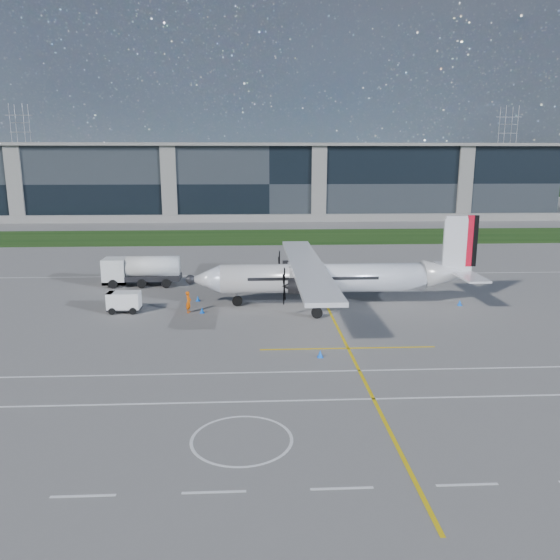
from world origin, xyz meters
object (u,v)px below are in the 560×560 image
baggage_tug (124,302)px  safety_cone_nose_port (202,310)px  pylon_east (506,151)px  pylon_west (22,151)px  ground_crew_person (188,300)px  fuel_tanker_truck (136,271)px  safety_cone_tail (460,303)px  turboprop_aircraft (334,261)px  safety_cone_portwing (320,354)px  safety_cone_nose_stbd (198,298)px

baggage_tug → safety_cone_nose_port: 6.61m
pylon_east → pylon_west: bearing=180.0°
pylon_east → ground_crew_person: 174.61m
fuel_tanker_truck → baggage_tug: size_ratio=2.84×
fuel_tanker_truck → safety_cone_nose_port: 12.89m
pylon_east → safety_cone_tail: size_ratio=60.00×
safety_cone_nose_port → turboprop_aircraft: bearing=10.4°
fuel_tanker_truck → safety_cone_portwing: size_ratio=16.10×
safety_cone_nose_stbd → safety_cone_tail: (23.12, -2.66, 0.00)m
ground_crew_person → safety_cone_tail: 23.56m
turboprop_aircraft → ground_crew_person: bearing=-171.4°
pylon_east → safety_cone_portwing: size_ratio=60.00×
safety_cone_nose_port → safety_cone_portwing: 13.82m
baggage_tug → safety_cone_tail: size_ratio=5.67×
pylon_west → pylon_east: bearing=0.0°
pylon_east → safety_cone_nose_port: pylon_east is taller
turboprop_aircraft → baggage_tug: turboprop_aircraft is taller
ground_crew_person → fuel_tanker_truck: bearing=41.4°
turboprop_aircraft → fuel_tanker_truck: bearing=156.0°
fuel_tanker_truck → safety_cone_nose_port: size_ratio=16.10×
safety_cone_tail → safety_cone_portwing: (-13.80, -12.10, 0.00)m
baggage_tug → safety_cone_tail: bearing=1.3°
safety_cone_tail → safety_cone_nose_port: same height
safety_cone_nose_stbd → safety_cone_portwing: same height
safety_cone_portwing → safety_cone_nose_stbd: bearing=122.3°
pylon_east → baggage_tug: size_ratio=10.58×
ground_crew_person → pylon_east: bearing=-23.1°
baggage_tug → pylon_west: bearing=114.2°
baggage_tug → safety_cone_nose_port: (6.55, -0.64, -0.60)m
pylon_east → safety_cone_portwing: pylon_east is taller
safety_cone_nose_port → baggage_tug: bearing=174.4°
turboprop_aircraft → ground_crew_person: turboprop_aircraft is taller
safety_cone_nose_stbd → safety_cone_tail: bearing=-6.6°
baggage_tug → ground_crew_person: 5.44m
fuel_tanker_truck → safety_cone_nose_port: (7.49, -10.41, -1.26)m
fuel_tanker_truck → safety_cone_nose_stbd: 9.45m
safety_cone_nose_stbd → pylon_west: bearing=116.6°
pylon_east → fuel_tanker_truck: pylon_east is taller
fuel_tanker_truck → baggage_tug: (0.94, -9.77, -0.66)m
pylon_west → safety_cone_portwing: bearing=-62.8°
pylon_east → baggage_tug: 177.23m
fuel_tanker_truck → baggage_tug: 9.84m
turboprop_aircraft → fuel_tanker_truck: (-18.77, 8.34, -2.41)m
safety_cone_nose_port → safety_cone_portwing: (8.60, -10.82, 0.00)m
turboprop_aircraft → fuel_tanker_truck: turboprop_aircraft is taller
ground_crew_person → safety_cone_nose_stbd: 3.84m
safety_cone_portwing → pylon_east: bearing=61.9°
fuel_tanker_truck → safety_cone_tail: 31.28m
safety_cone_nose_stbd → baggage_tug: bearing=-150.5°
turboprop_aircraft → safety_cone_portwing: size_ratio=52.21×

